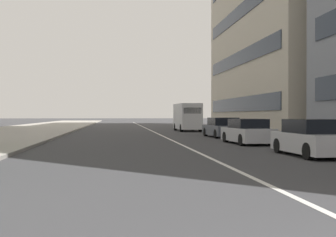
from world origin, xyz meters
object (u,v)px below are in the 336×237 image
at_px(car_mid_block_traffic, 312,139).
at_px(car_far_down_avenue, 247,132).
at_px(delivery_van_ahead, 187,117).
at_px(car_lead_in_lane, 222,128).

relative_size(car_mid_block_traffic, car_far_down_avenue, 0.95).
xyz_separation_m(car_far_down_avenue, delivery_van_ahead, (18.94, 0.24, 0.79)).
distance_m(car_far_down_avenue, car_lead_in_lane, 7.06).
height_order(car_mid_block_traffic, car_far_down_avenue, car_mid_block_traffic).
relative_size(car_lead_in_lane, delivery_van_ahead, 0.88).
distance_m(car_lead_in_lane, delivery_van_ahead, 11.93).
bearing_deg(car_lead_in_lane, car_far_down_avenue, 174.78).
bearing_deg(car_lead_in_lane, delivery_van_ahead, 0.52).
bearing_deg(car_mid_block_traffic, car_lead_in_lane, -0.75).
xyz_separation_m(car_mid_block_traffic, car_far_down_avenue, (7.09, 0.38, -0.02)).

